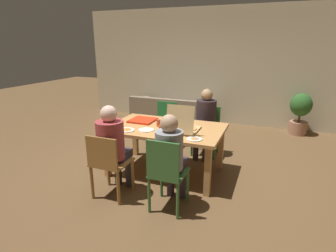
{
  "coord_description": "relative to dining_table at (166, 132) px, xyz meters",
  "views": [
    {
      "loc": [
        1.48,
        -3.66,
        1.98
      ],
      "look_at": [
        0.0,
        0.1,
        0.74
      ],
      "focal_mm": 28.87,
      "sensor_mm": 36.0,
      "label": 1
    }
  ],
  "objects": [
    {
      "name": "ground_plane",
      "position": [
        0.0,
        0.0,
        -0.67
      ],
      "size": [
        20.0,
        20.0,
        0.0
      ],
      "primitive_type": "plane",
      "color": "brown"
    },
    {
      "name": "back_wall",
      "position": [
        0.0,
        3.22,
        0.75
      ],
      "size": [
        6.98,
        0.12,
        2.84
      ],
      "primitive_type": "cube",
      "color": "beige",
      "rests_on": "ground"
    },
    {
      "name": "dining_table",
      "position": [
        0.0,
        0.0,
        0.0
      ],
      "size": [
        1.75,
        1.1,
        0.76
      ],
      "color": "tan",
      "rests_on": "ground"
    },
    {
      "name": "chair_0",
      "position": [
        -0.41,
        -0.97,
        -0.17
      ],
      "size": [
        0.46,
        0.44,
        0.89
      ],
      "color": "olive",
      "rests_on": "ground"
    },
    {
      "name": "person_0",
      "position": [
        -0.41,
        -0.84,
        0.08
      ],
      "size": [
        0.36,
        0.5,
        1.24
      ],
      "color": "#333038",
      "rests_on": "ground"
    },
    {
      "name": "chair_1",
      "position": [
        0.4,
        -0.99,
        -0.13
      ],
      "size": [
        0.42,
        0.44,
        0.95
      ],
      "color": "#376B33",
      "rests_on": "ground"
    },
    {
      "name": "person_1",
      "position": [
        0.4,
        -0.84,
        0.05
      ],
      "size": [
        0.33,
        0.49,
        1.21
      ],
      "color": "#3D2D39",
      "rests_on": "ground"
    },
    {
      "name": "chair_2",
      "position": [
        0.4,
        1.02,
        -0.15
      ],
      "size": [
        0.46,
        0.39,
        0.88
      ],
      "color": "#34742E",
      "rests_on": "ground"
    },
    {
      "name": "person_2",
      "position": [
        0.4,
        0.89,
        0.06
      ],
      "size": [
        0.35,
        0.54,
        1.22
      ],
      "color": "#40323D",
      "rests_on": "ground"
    },
    {
      "name": "chair_3",
      "position": [
        -0.41,
        0.98,
        -0.18
      ],
      "size": [
        0.43,
        0.42,
        0.9
      ],
      "color": "#287339",
      "rests_on": "ground"
    },
    {
      "name": "pizza_box_0",
      "position": [
        0.33,
        -0.09,
        0.15
      ],
      "size": [
        0.4,
        0.47,
        0.42
      ],
      "color": "tan",
      "rests_on": "dining_table"
    },
    {
      "name": "pizza_box_1",
      "position": [
        -0.47,
        0.16,
        0.1
      ],
      "size": [
        0.39,
        0.39,
        0.03
      ],
      "color": "red",
      "rests_on": "dining_table"
    },
    {
      "name": "plate_0",
      "position": [
        -0.2,
        -0.26,
        0.1
      ],
      "size": [
        0.23,
        0.23,
        0.01
      ],
      "color": "white",
      "rests_on": "dining_table"
    },
    {
      "name": "plate_1",
      "position": [
        0.21,
        0.36,
        0.1
      ],
      "size": [
        0.22,
        0.22,
        0.03
      ],
      "color": "white",
      "rests_on": "dining_table"
    },
    {
      "name": "plate_2",
      "position": [
        -0.47,
        -0.37,
        0.1
      ],
      "size": [
        0.25,
        0.25,
        0.03
      ],
      "color": "white",
      "rests_on": "dining_table"
    },
    {
      "name": "plate_3",
      "position": [
        0.57,
        -0.38,
        0.1
      ],
      "size": [
        0.21,
        0.21,
        0.03
      ],
      "color": "white",
      "rests_on": "dining_table"
    },
    {
      "name": "drinking_glass_0",
      "position": [
        -0.12,
        0.45,
        0.15
      ],
      "size": [
        0.07,
        0.07,
        0.13
      ],
      "primitive_type": "cylinder",
      "color": "#B44728",
      "rests_on": "dining_table"
    },
    {
      "name": "drinking_glass_1",
      "position": [
        0.07,
        -0.34,
        0.15
      ],
      "size": [
        0.08,
        0.08,
        0.12
      ],
      "primitive_type": "cylinder",
      "color": "#B84828",
      "rests_on": "dining_table"
    },
    {
      "name": "drinking_glass_2",
      "position": [
        -0.11,
        -0.01,
        0.14
      ],
      "size": [
        0.06,
        0.06,
        0.11
      ],
      "primitive_type": "cylinder",
      "color": "#BB462C",
      "rests_on": "dining_table"
    },
    {
      "name": "couch",
      "position": [
        -0.85,
        2.54,
        -0.4
      ],
      "size": [
        2.02,
        0.86,
        0.71
      ],
      "color": "gray",
      "rests_on": "ground"
    },
    {
      "name": "potted_plant",
      "position": [
        2.09,
        2.86,
        -0.14
      ],
      "size": [
        0.46,
        0.46,
        0.93
      ],
      "color": "#AB7359",
      "rests_on": "ground"
    }
  ]
}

